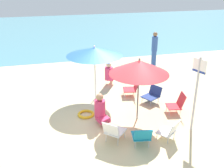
# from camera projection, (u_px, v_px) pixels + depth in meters

# --- Properties ---
(ground_plane) EXTENTS (40.00, 40.00, 0.00)m
(ground_plane) POSITION_uv_depth(u_px,v_px,m) (116.00, 119.00, 8.07)
(ground_plane) COLOR beige
(sea_water) EXTENTS (40.00, 16.00, 0.01)m
(sea_water) POSITION_uv_depth(u_px,v_px,m) (69.00, 30.00, 20.59)
(sea_water) COLOR #5693A3
(sea_water) RESTS_ON ground_plane
(umbrella_red) EXTENTS (1.71, 1.71, 1.94)m
(umbrella_red) POSITION_uv_depth(u_px,v_px,m) (139.00, 67.00, 7.40)
(umbrella_red) COLOR #4C4C51
(umbrella_red) RESTS_ON ground_plane
(umbrella_blue) EXTENTS (1.89, 1.89, 1.92)m
(umbrella_blue) POSITION_uv_depth(u_px,v_px,m) (94.00, 51.00, 8.73)
(umbrella_blue) COLOR silver
(umbrella_blue) RESTS_ON ground_plane
(beach_chair_a) EXTENTS (0.72, 0.73, 0.66)m
(beach_chair_a) POSITION_uv_depth(u_px,v_px,m) (114.00, 131.00, 6.82)
(beach_chair_a) COLOR white
(beach_chair_a) RESTS_ON ground_plane
(beach_chair_b) EXTENTS (0.53, 0.61, 0.60)m
(beach_chair_b) POSITION_uv_depth(u_px,v_px,m) (142.00, 136.00, 6.67)
(beach_chair_b) COLOR teal
(beach_chair_b) RESTS_ON ground_plane
(beach_chair_c) EXTENTS (0.60, 0.55, 0.65)m
(beach_chair_c) POSITION_uv_depth(u_px,v_px,m) (177.00, 103.00, 8.30)
(beach_chair_c) COLOR red
(beach_chair_c) RESTS_ON ground_plane
(beach_chair_d) EXTENTS (0.75, 0.70, 0.54)m
(beach_chair_d) POSITION_uv_depth(u_px,v_px,m) (152.00, 94.00, 9.03)
(beach_chair_d) COLOR navy
(beach_chair_d) RESTS_ON ground_plane
(beach_chair_e) EXTENTS (0.63, 0.59, 0.60)m
(beach_chair_e) POSITION_uv_depth(u_px,v_px,m) (132.00, 88.00, 9.47)
(beach_chair_e) COLOR red
(beach_chair_e) RESTS_ON ground_plane
(beach_chair_f) EXTENTS (0.67, 0.67, 0.60)m
(beach_chair_f) POSITION_uv_depth(u_px,v_px,m) (170.00, 130.00, 6.93)
(beach_chair_f) COLOR white
(beach_chair_f) RESTS_ON ground_plane
(person_a) EXTENTS (0.48, 0.55, 0.97)m
(person_a) POSITION_uv_depth(u_px,v_px,m) (109.00, 74.00, 10.27)
(person_a) COLOR #DB3866
(person_a) RESTS_ON ground_plane
(person_b) EXTENTS (0.27, 0.27, 1.66)m
(person_b) POSITION_uv_depth(u_px,v_px,m) (154.00, 49.00, 12.19)
(person_b) COLOR #2D519E
(person_b) RESTS_ON ground_plane
(person_c) EXTENTS (0.41, 0.55, 0.95)m
(person_c) POSITION_uv_depth(u_px,v_px,m) (101.00, 110.00, 7.65)
(person_c) COLOR #DB3866
(person_c) RESTS_ON ground_plane
(warning_sign) EXTENTS (0.17, 0.39, 2.14)m
(warning_sign) POSITION_uv_depth(u_px,v_px,m) (197.00, 85.00, 6.99)
(warning_sign) COLOR #ADADB2
(warning_sign) RESTS_ON ground_plane
(swim_ring) EXTENTS (0.53, 0.53, 0.08)m
(swim_ring) POSITION_uv_depth(u_px,v_px,m) (86.00, 114.00, 8.24)
(swim_ring) COLOR yellow
(swim_ring) RESTS_ON ground_plane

